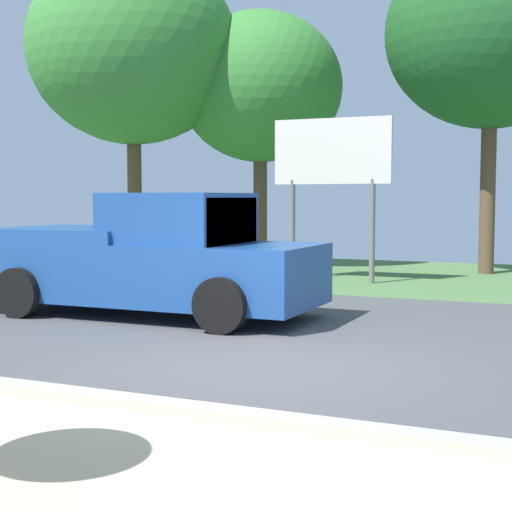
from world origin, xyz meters
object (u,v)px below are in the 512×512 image
at_px(roadside_billboard, 332,163).
at_px(tree_right_mid, 491,32).
at_px(pickup_truck, 153,259).
at_px(tree_right_far, 260,88).
at_px(tree_center_back, 133,49).

height_order(roadside_billboard, tree_right_mid, tree_right_mid).
xyz_separation_m(pickup_truck, tree_right_far, (-1.79, 8.34, 3.79)).
bearing_deg(tree_right_far, tree_right_mid, 3.44).
height_order(tree_center_back, tree_right_mid, tree_center_back).
bearing_deg(pickup_truck, tree_center_back, 117.32).
height_order(roadside_billboard, tree_center_back, tree_center_back).
xyz_separation_m(tree_center_back, tree_right_mid, (8.42, 2.16, 0.10)).
xyz_separation_m(tree_center_back, tree_right_far, (2.71, 1.82, -0.88)).
distance_m(tree_center_back, tree_right_far, 3.38).
xyz_separation_m(tree_right_mid, tree_right_far, (-5.72, -0.34, -0.99)).
distance_m(pickup_truck, tree_center_back, 9.20).
bearing_deg(pickup_truck, tree_right_mid, 58.39).
height_order(pickup_truck, tree_right_far, tree_right_far).
relative_size(pickup_truck, tree_right_mid, 0.66).
relative_size(roadside_billboard, tree_right_mid, 0.44).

